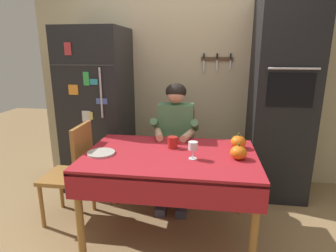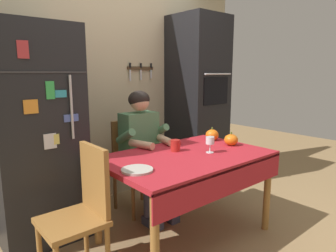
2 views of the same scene
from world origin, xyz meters
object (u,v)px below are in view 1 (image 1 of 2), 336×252
refrigerator (98,110)px  serving_tray (101,153)px  dining_table (170,164)px  pumpkin_large (238,142)px  chair_behind_person (177,148)px  chair_left_side (74,169)px  coffee_mug (172,142)px  wine_glass (193,147)px  seated_person (175,134)px  wall_oven (281,101)px  pumpkin_medium (239,152)px

refrigerator → serving_tray: bearing=-67.6°
dining_table → pumpkin_large: bearing=22.7°
chair_behind_person → refrigerator: bearing=174.4°
chair_left_side → coffee_mug: size_ratio=8.31×
chair_behind_person → coffee_mug: chair_behind_person is taller
refrigerator → dining_table: size_ratio=1.29×
refrigerator → wine_glass: refrigerator is taller
seated_person → coffee_mug: seated_person is taller
chair_left_side → pumpkin_large: (1.46, 0.13, 0.28)m
coffee_mug → pumpkin_large: pumpkin_large is taller
dining_table → wall_oven: bearing=41.3°
pumpkin_medium → dining_table: bearing=177.8°
refrigerator → serving_tray: (0.39, -0.95, -0.15)m
refrigerator → wine_glass: bearing=-39.9°
seated_person → pumpkin_large: (0.59, -0.37, 0.06)m
refrigerator → wine_glass: 1.49m
chair_behind_person → pumpkin_large: 0.86m
chair_left_side → wine_glass: size_ratio=6.64×
wall_oven → wine_glass: wall_oven is taller
dining_table → chair_left_side: (-0.90, 0.10, -0.14)m
dining_table → serving_tray: size_ratio=6.24×
coffee_mug → pumpkin_large: 0.57m
wine_glass → chair_left_side: bearing=171.0°
refrigerator → dining_table: bearing=-42.9°
seated_person → pumpkin_medium: bearing=-47.7°
seated_person → serving_tray: bearing=-128.4°
seated_person → wall_oven: bearing=16.5°
refrigerator → chair_left_side: (0.05, -0.78, -0.39)m
dining_table → chair_behind_person: (-0.03, 0.79, -0.14)m
chair_left_side → pumpkin_medium: 1.47m
wall_oven → pumpkin_large: wall_oven is taller
pumpkin_large → serving_tray: 1.16m
coffee_mug → pumpkin_large: bearing=7.5°
wall_oven → chair_behind_person: size_ratio=2.26×
wine_glass → pumpkin_large: 0.49m
wine_glass → pumpkin_medium: bearing=7.9°
chair_left_side → coffee_mug: 0.94m
wall_oven → dining_table: wall_oven is taller
refrigerator → coffee_mug: bearing=-37.3°
chair_left_side → chair_behind_person: bearing=38.4°
chair_behind_person → wine_glass: bearing=-75.8°
wall_oven → serving_tray: wall_oven is taller
dining_table → seated_person: size_ratio=1.12×
refrigerator → chair_left_side: 0.87m
seated_person → wine_glass: (0.22, -0.67, 0.10)m
wine_glass → pumpkin_large: (0.37, 0.31, -0.04)m
dining_table → coffee_mug: bearing=91.0°
pumpkin_medium → wine_glass: bearing=-172.1°
coffee_mug → pumpkin_large: (0.57, 0.07, 0.01)m
refrigerator → seated_person: 0.98m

